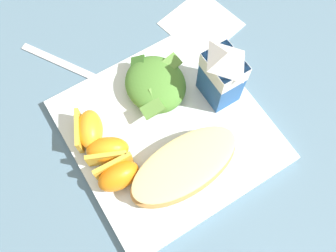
# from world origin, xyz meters

# --- Properties ---
(ground) EXTENTS (3.00, 3.00, 0.00)m
(ground) POSITION_xyz_m (0.00, 0.00, 0.00)
(ground) COLOR slate
(white_plate) EXTENTS (0.28, 0.28, 0.02)m
(white_plate) POSITION_xyz_m (0.00, 0.00, 0.01)
(white_plate) COLOR silver
(white_plate) RESTS_ON ground
(cheesy_pizza_bread) EXTENTS (0.08, 0.17, 0.04)m
(cheesy_pizza_bread) POSITION_xyz_m (0.07, -0.01, 0.03)
(cheesy_pizza_bread) COLOR tan
(cheesy_pizza_bread) RESTS_ON white_plate
(green_salad_pile) EXTENTS (0.11, 0.10, 0.04)m
(green_salad_pile) POSITION_xyz_m (-0.07, 0.02, 0.04)
(green_salad_pile) COLOR #4C8433
(green_salad_pile) RESTS_ON white_plate
(milk_carton) EXTENTS (0.06, 0.04, 0.11)m
(milk_carton) POSITION_xyz_m (-0.01, 0.10, 0.08)
(milk_carton) COLOR #23569E
(milk_carton) RESTS_ON white_plate
(orange_wedge_front) EXTENTS (0.07, 0.06, 0.04)m
(orange_wedge_front) POSITION_xyz_m (-0.05, -0.10, 0.04)
(orange_wedge_front) COLOR orange
(orange_wedge_front) RESTS_ON white_plate
(orange_wedge_middle) EXTENTS (0.06, 0.07, 0.04)m
(orange_wedge_middle) POSITION_xyz_m (-0.01, -0.09, 0.04)
(orange_wedge_middle) COLOR orange
(orange_wedge_middle) RESTS_ON white_plate
(orange_wedge_rear) EXTENTS (0.04, 0.06, 0.04)m
(orange_wedge_rear) POSITION_xyz_m (0.03, -0.10, 0.04)
(orange_wedge_rear) COLOR orange
(orange_wedge_rear) RESTS_ON white_plate
(paper_napkin) EXTENTS (0.13, 0.13, 0.00)m
(paper_napkin) POSITION_xyz_m (-0.14, 0.16, 0.00)
(paper_napkin) COLOR white
(paper_napkin) RESTS_ON ground
(metal_fork) EXTENTS (0.17, 0.11, 0.01)m
(metal_fork) POSITION_xyz_m (-0.17, -0.07, 0.00)
(metal_fork) COLOR silver
(metal_fork) RESTS_ON ground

